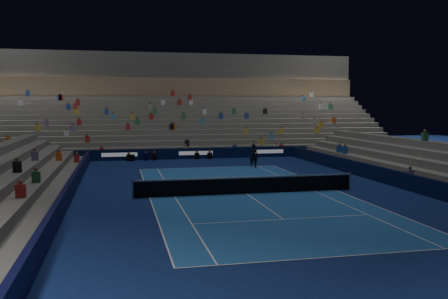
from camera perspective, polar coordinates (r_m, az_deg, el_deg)
ground at (r=28.08m, az=2.62°, el=-5.17°), size 90.00×90.00×0.00m
court_surface at (r=28.08m, az=2.62°, el=-5.16°), size 10.97×23.77×0.01m
sponsor_barrier_far at (r=45.97m, az=-3.32°, el=-0.46°), size 44.00×0.25×1.00m
sponsor_barrier_east at (r=31.88m, az=19.75°, el=-3.32°), size 0.25×37.00×1.00m
sponsor_barrier_west at (r=27.20m, az=-17.60°, el=-4.70°), size 0.25×37.00×1.00m
grandstand_main at (r=55.07m, az=-4.87°, el=3.49°), size 44.00×15.20×11.20m
tennis_net at (r=28.00m, az=2.63°, el=-4.16°), size 12.90×0.10×1.10m
tennis_player at (r=39.46m, az=3.45°, el=-0.73°), size 0.82×0.69×1.92m
broadcast_camera at (r=44.80m, az=-10.65°, el=-0.95°), size 0.47×0.90×0.58m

